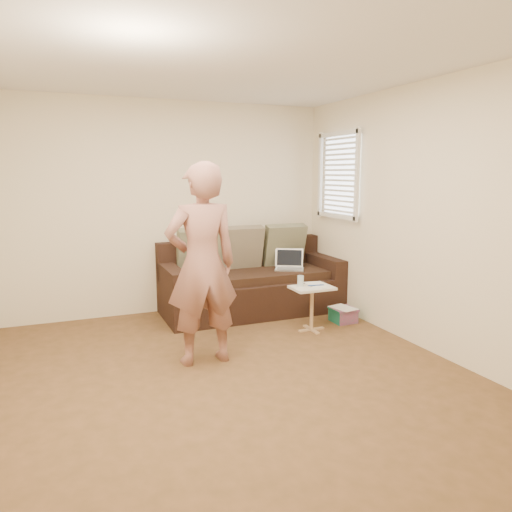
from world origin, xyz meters
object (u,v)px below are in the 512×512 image
sofa (252,279)px  person (202,264)px  laptop_white (212,276)px  drinking_glass (300,281)px  laptop_silver (290,270)px  side_table (312,309)px  striped_box (343,315)px

sofa → person: 1.76m
laptop_white → drinking_glass: bearing=-60.8°
laptop_silver → sofa: bearing=-161.7°
sofa → drinking_glass: sofa is taller
sofa → person: bearing=-127.4°
laptop_white → drinking_glass: 1.11m
laptop_silver → laptop_white: bearing=-152.0°
laptop_silver → laptop_white: laptop_silver is taller
side_table → person: bearing=-163.2°
sofa → person: size_ratio=1.20×
laptop_silver → laptop_white: 1.02m
sofa → striped_box: (0.83, -0.80, -0.34)m
sofa → drinking_glass: (0.23, -0.87, 0.13)m
laptop_white → striped_box: bearing=-42.7°
person → drinking_glass: 1.39m
laptop_white → person: bearing=-125.6°
drinking_glass → laptop_white: bearing=133.9°
person → side_table: person is taller
side_table → drinking_glass: bearing=149.6°
person → striped_box: 2.11m
laptop_silver → person: size_ratio=0.20×
person → drinking_glass: (1.25, 0.48, -0.36)m
sofa → laptop_white: 0.55m
laptop_silver → striped_box: 0.90m
side_table → drinking_glass: 0.33m
drinking_glass → striped_box: bearing=6.1°
laptop_silver → drinking_glass: laptop_silver is taller
laptop_white → drinking_glass: laptop_white is taller
laptop_white → striped_box: 1.62m
person → striped_box: bearing=-165.3°
sofa → striped_box: size_ratio=8.01×
laptop_silver → drinking_glass: bearing=-78.7°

